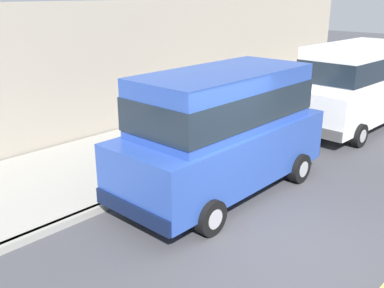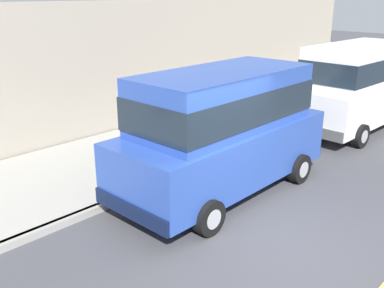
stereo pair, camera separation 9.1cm
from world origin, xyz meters
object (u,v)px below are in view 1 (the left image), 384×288
at_px(dog_grey, 154,149).
at_px(car_blue_van, 223,127).
at_px(car_white_van, 355,83).
at_px(fire_hydrant, 225,133).

bearing_deg(dog_grey, car_blue_van, 1.52).
relative_size(car_blue_van, car_white_van, 0.99).
relative_size(car_white_van, fire_hydrant, 6.83).
bearing_deg(dog_grey, fire_hydrant, 76.50).
relative_size(dog_grey, fire_hydrant, 1.04).
relative_size(car_blue_van, fire_hydrant, 6.79).
bearing_deg(car_blue_van, car_white_van, 90.01).
xyz_separation_m(car_white_van, fire_hydrant, (-1.53, -4.17, -0.92)).
relative_size(car_blue_van, dog_grey, 6.52).
distance_m(car_blue_van, fire_hydrant, 2.66).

